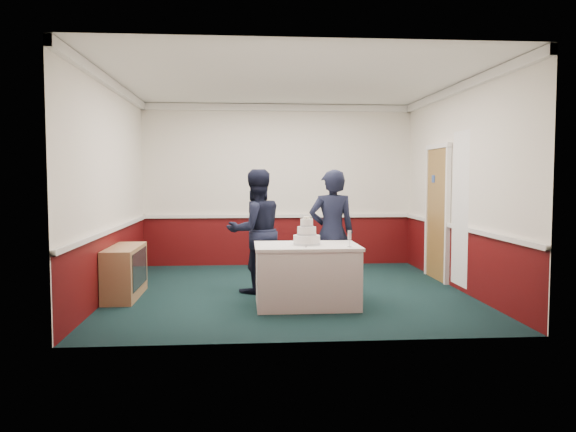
{
  "coord_description": "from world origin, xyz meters",
  "views": [
    {
      "loc": [
        -0.64,
        -7.99,
        1.65
      ],
      "look_at": [
        -0.02,
        -0.1,
        1.1
      ],
      "focal_mm": 35.0,
      "sensor_mm": 36.0,
      "label": 1
    }
  ],
  "objects": [
    {
      "name": "champagne_flute",
      "position": [
        0.65,
        -1.2,
        0.93
      ],
      "size": [
        0.05,
        0.05,
        0.21
      ],
      "color": "silver",
      "rests_on": "cake_table"
    },
    {
      "name": "ground",
      "position": [
        0.0,
        0.0,
        0.0
      ],
      "size": [
        5.0,
        5.0,
        0.0
      ],
      "primitive_type": "plane",
      "color": "black",
      "rests_on": "ground"
    },
    {
      "name": "room_shell",
      "position": [
        0.08,
        0.61,
        1.97
      ],
      "size": [
        5.0,
        5.0,
        3.0
      ],
      "color": "white",
      "rests_on": "ground"
    },
    {
      "name": "wedding_cake",
      "position": [
        0.15,
        -0.92,
        0.9
      ],
      "size": [
        0.35,
        0.35,
        0.36
      ],
      "color": "white",
      "rests_on": "cake_table"
    },
    {
      "name": "cake_table",
      "position": [
        0.15,
        -0.92,
        0.4
      ],
      "size": [
        1.32,
        0.92,
        0.79
      ],
      "color": "white",
      "rests_on": "ground"
    },
    {
      "name": "sideboard",
      "position": [
        -2.28,
        -0.22,
        0.35
      ],
      "size": [
        0.41,
        1.2,
        0.7
      ],
      "color": "tan",
      "rests_on": "ground"
    },
    {
      "name": "cake_knife",
      "position": [
        0.12,
        -1.12,
        0.79
      ],
      "size": [
        0.04,
        0.22,
        0.0
      ],
      "primitive_type": "cube",
      "rotation": [
        0.0,
        0.0,
        -0.13
      ],
      "color": "silver",
      "rests_on": "cake_table"
    },
    {
      "name": "person_woman",
      "position": [
        0.57,
        -0.3,
        0.88
      ],
      "size": [
        0.65,
        0.44,
        1.75
      ],
      "primitive_type": "imported",
      "rotation": [
        0.0,
        0.0,
        3.17
      ],
      "color": "black",
      "rests_on": "ground"
    },
    {
      "name": "person_man",
      "position": [
        -0.48,
        -0.0,
        0.88
      ],
      "size": [
        1.04,
        0.94,
        1.76
      ],
      "primitive_type": "imported",
      "rotation": [
        0.0,
        0.0,
        3.53
      ],
      "color": "black",
      "rests_on": "ground"
    }
  ]
}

